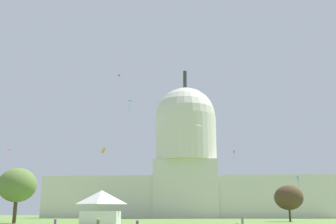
% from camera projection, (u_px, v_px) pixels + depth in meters
% --- Properties ---
extents(capitol_building, '(130.81, 29.15, 70.99)m').
position_uv_depth(capitol_building, '(186.00, 167.00, 193.05)').
color(capitol_building, beige).
rests_on(capitol_building, ground_plane).
extents(event_tent, '(7.30, 6.45, 6.53)m').
position_uv_depth(event_tent, '(101.00, 208.00, 76.52)').
color(event_tent, white).
rests_on(event_tent, ground_plane).
extents(tree_west_mid, '(10.36, 9.43, 12.86)m').
position_uv_depth(tree_west_mid, '(17.00, 185.00, 97.34)').
color(tree_west_mid, '#4C3823').
rests_on(tree_west_mid, ground_plane).
extents(tree_east_mid, '(10.22, 9.53, 10.08)m').
position_uv_depth(tree_east_mid, '(289.00, 198.00, 116.21)').
color(tree_east_mid, '#4C3823').
rests_on(tree_east_mid, ground_plane).
extents(person_purple_deep_crowd, '(0.45, 0.45, 1.56)m').
position_uv_depth(person_purple_deep_crowd, '(55.00, 223.00, 69.79)').
color(person_purple_deep_crowd, '#703D93').
rests_on(person_purple_deep_crowd, ground_plane).
extents(person_grey_near_tree_east, '(0.52, 0.52, 1.77)m').
position_uv_depth(person_grey_near_tree_east, '(243.00, 223.00, 64.71)').
color(person_grey_near_tree_east, gray).
rests_on(person_grey_near_tree_east, ground_plane).
extents(kite_gold_low, '(1.15, 0.97, 1.24)m').
position_uv_depth(kite_gold_low, '(103.00, 151.00, 87.32)').
color(kite_gold_low, gold).
extents(kite_pink_high, '(1.02, 0.97, 1.01)m').
position_uv_depth(kite_pink_high, '(119.00, 75.00, 161.22)').
color(kite_pink_high, pink).
extents(kite_turquoise_mid, '(1.39, 1.34, 2.82)m').
position_uv_depth(kite_turquoise_mid, '(129.00, 103.00, 95.04)').
color(kite_turquoise_mid, teal).
extents(kite_yellow_mid, '(1.68, 1.64, 0.33)m').
position_uv_depth(kite_yellow_mid, '(201.00, 128.00, 78.37)').
color(kite_yellow_mid, yellow).
extents(kite_violet_low, '(1.01, 1.19, 2.52)m').
position_uv_depth(kite_violet_low, '(11.00, 152.00, 86.40)').
color(kite_violet_low, purple).
extents(kite_magenta_mid, '(0.55, 0.63, 3.49)m').
position_uv_depth(kite_magenta_mid, '(234.00, 152.00, 158.67)').
color(kite_magenta_mid, '#D1339E').
extents(kite_blue_low, '(0.71, 0.52, 3.62)m').
position_uv_depth(kite_blue_low, '(298.00, 179.00, 132.75)').
color(kite_blue_low, blue).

